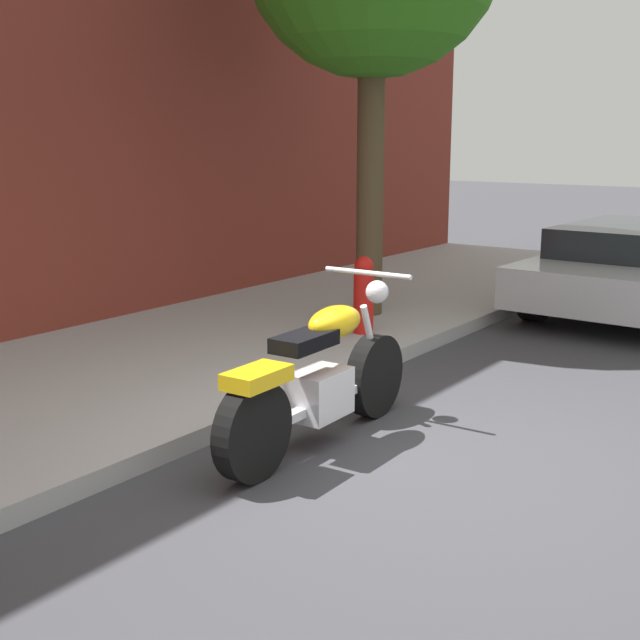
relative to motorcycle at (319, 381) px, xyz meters
The scene contains 4 objects.
ground_plane 0.77m from the motorcycle, 80.24° to the right, with size 60.00×60.00×0.00m, color #38383D.
sidewalk 2.23m from the motorcycle, 87.22° to the left, with size 18.26×3.20×0.14m, color #A0A0A0.
motorcycle is the anchor object (origin of this frame).
fire_hydrant 2.75m from the motorcycle, 26.65° to the left, with size 0.20×0.20×0.91m.
Camera 1 is at (-4.52, -2.56, 2.08)m, focal length 47.29 mm.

